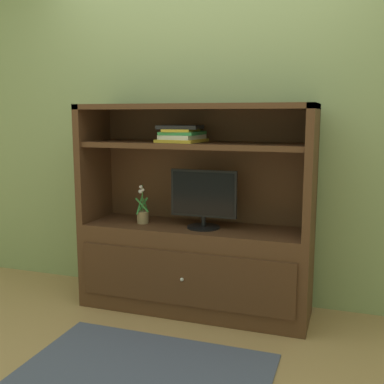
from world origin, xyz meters
The scene contains 7 objects.
ground_plane centered at (0.00, 0.00, 0.00)m, with size 8.00×8.00×0.00m, color tan.
painted_rear_wall centered at (0.00, 0.75, 1.40)m, with size 6.00×0.10×2.80m, color #8C9E6B.
area_rug centered at (0.02, -0.60, 0.01)m, with size 1.34×1.03×0.01m, color #4C5170.
media_console centered at (0.00, 0.41, 0.47)m, with size 1.62×0.50×1.45m.
tv_monitor centered at (0.08, 0.37, 0.82)m, with size 0.47×0.23×0.40m.
potted_plant centered at (-0.38, 0.36, 0.67)m, with size 0.09×0.12×0.28m.
magazine_stack centered at (-0.09, 0.40, 1.25)m, with size 0.31×0.34×0.12m.
Camera 1 is at (1.03, -2.65, 1.38)m, focal length 44.04 mm.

